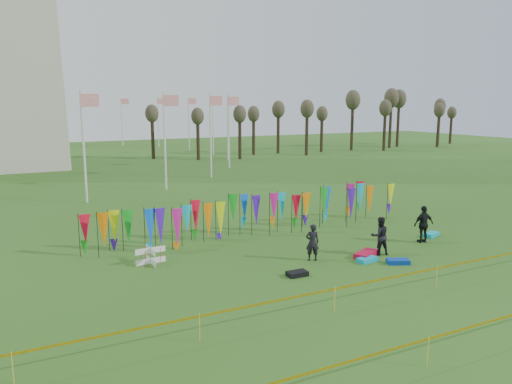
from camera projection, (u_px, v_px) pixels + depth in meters
name	position (u px, v px, depth m)	size (l,w,h in m)	color
ground	(333.00, 277.00, 20.73)	(160.00, 160.00, 0.00)	#284F16
banner_row	(258.00, 212.00, 27.11)	(18.64, 0.64, 2.19)	black
caution_tape_near	(374.00, 282.00, 18.00)	(26.00, 0.02, 0.90)	#EAC004
caution_tape_far	(471.00, 328.00, 14.32)	(26.00, 0.02, 0.90)	#EAC004
tree_line	(338.00, 109.00, 72.47)	(53.92, 1.92, 7.84)	#332719
box_kite	(151.00, 256.00, 22.36)	(0.71, 0.71, 0.78)	red
person_left	(312.00, 242.00, 22.82)	(0.63, 0.46, 1.72)	black
person_mid	(380.00, 236.00, 23.68)	(0.89, 0.55, 1.84)	black
person_right	(424.00, 224.00, 25.73)	(1.13, 0.64, 1.93)	black
kite_bag_turquoise	(367.00, 260.00, 22.74)	(0.99, 0.49, 0.20)	#0DA6D1
kite_bag_blue	(398.00, 262.00, 22.46)	(0.98, 0.51, 0.21)	#0A3AAD
kite_bag_red	(366.00, 254.00, 23.46)	(1.38, 0.63, 0.25)	red
kite_bag_black	(297.00, 274.00, 20.88)	(0.87, 0.50, 0.20)	black
kite_bag_teal	(431.00, 235.00, 27.05)	(1.04, 0.50, 0.20)	#0EB0C6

